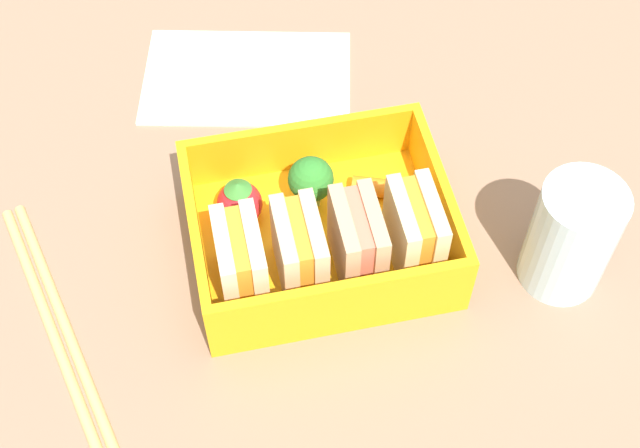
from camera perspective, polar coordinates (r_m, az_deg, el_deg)
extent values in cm
cube|color=#8B6B55|center=(59.69, 0.00, -2.04)|extent=(120.00, 120.00, 2.00)
cube|color=#F4A713|center=(58.36, 0.00, -1.18)|extent=(16.28, 13.03, 1.20)
cube|color=#F4A713|center=(52.91, 1.41, -5.06)|extent=(16.28, 0.60, 4.10)
cube|color=#F4A713|center=(59.91, -1.24, 5.07)|extent=(16.28, 0.60, 4.10)
cube|color=#F4A713|center=(57.65, 7.65, 1.64)|extent=(0.60, 11.83, 4.10)
cube|color=#F4A713|center=(55.78, -7.90, -1.05)|extent=(0.60, 11.83, 4.10)
cube|color=beige|center=(55.37, 6.97, -0.25)|extent=(0.90, 5.05, 5.45)
cube|color=orange|center=(55.16, 6.07, -0.41)|extent=(0.90, 4.65, 5.02)
cube|color=beige|center=(54.97, 5.18, -0.57)|extent=(0.90, 5.05, 5.45)
cube|color=tan|center=(54.62, 3.33, -0.90)|extent=(0.90, 5.05, 5.45)
cube|color=#D87259|center=(54.48, 2.42, -1.06)|extent=(0.90, 4.65, 5.02)
cube|color=tan|center=(54.34, 1.50, -1.23)|extent=(0.90, 5.05, 5.45)
cube|color=#DEB488|center=(54.11, -0.39, -1.56)|extent=(0.90, 5.05, 5.45)
cube|color=orange|center=(54.02, -1.32, -1.73)|extent=(0.90, 4.65, 5.02)
cube|color=#DEB488|center=(53.95, -2.26, -1.89)|extent=(0.90, 5.05, 5.45)
cube|color=beige|center=(53.84, -4.16, -2.23)|extent=(0.90, 5.05, 5.45)
cube|color=orange|center=(53.81, -5.11, -2.39)|extent=(0.90, 4.65, 5.02)
cube|color=beige|center=(53.80, -6.05, -2.56)|extent=(0.90, 5.05, 5.45)
cylinder|color=orange|center=(59.53, 3.80, 2.32)|extent=(3.86, 2.48, 1.30)
cylinder|color=#87BF61|center=(58.86, -0.22, 1.86)|extent=(1.18, 1.18, 1.57)
sphere|color=#2F7D2B|center=(57.41, -0.22, 2.96)|extent=(2.99, 2.99, 2.99)
sphere|color=red|center=(57.81, -5.17, 1.31)|extent=(2.99, 2.99, 2.99)
cone|color=#388030|center=(56.38, -5.30, 2.39)|extent=(1.79, 1.79, 0.60)
cylinder|color=tan|center=(57.52, -15.93, -6.46)|extent=(6.16, 20.57, 0.70)
cylinder|color=tan|center=(57.56, -16.73, -6.78)|extent=(6.16, 20.57, 0.70)
cylinder|color=silver|center=(56.53, 15.79, -0.81)|extent=(5.23, 5.23, 8.13)
cube|color=silver|center=(68.68, -4.70, 9.39)|extent=(17.44, 13.14, 0.40)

